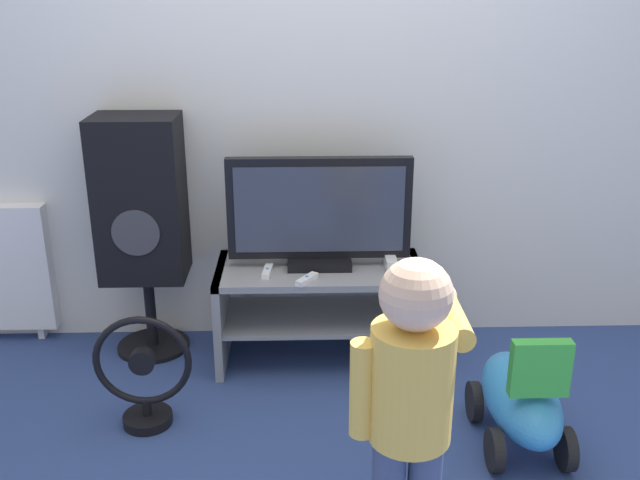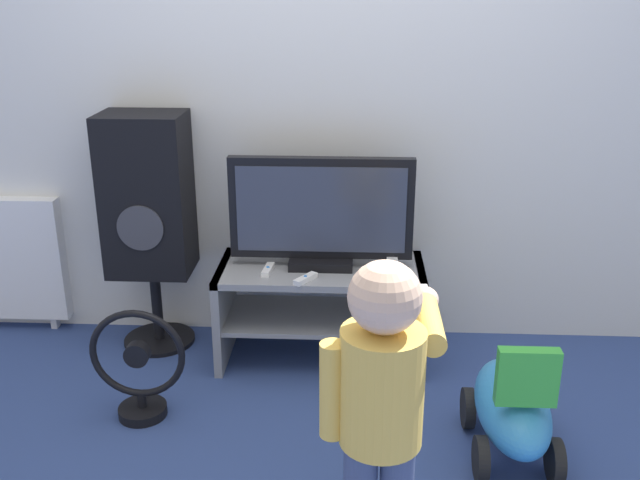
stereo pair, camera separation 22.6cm
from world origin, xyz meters
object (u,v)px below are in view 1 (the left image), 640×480
speaker_tower (141,204)px  ride_on_toy (521,399)px  remote_secondary (307,279)px  remote_primary (267,271)px  floor_fan (144,376)px  child (412,384)px  game_console (390,261)px  television (319,214)px

speaker_tower → ride_on_toy: 1.80m
ride_on_toy → remote_secondary: bearing=146.6°
remote_primary → ride_on_toy: ride_on_toy is taller
remote_primary → floor_fan: 0.69m
floor_fan → remote_secondary: bearing=28.5°
remote_primary → ride_on_toy: bearing=-32.5°
child → floor_fan: 1.19m
game_console → child: child is taller
floor_fan → television: bearing=37.5°
game_console → television: bearing=174.2°
speaker_tower → remote_secondary: bearing=-20.5°
remote_secondary → floor_fan: remote_secondary is taller
child → speaker_tower: speaker_tower is taller
television → remote_primary: size_ratio=6.09×
game_console → remote_primary: size_ratio=1.31×
remote_secondary → floor_fan: 0.77m
remote_secondary → speaker_tower: 0.83m
remote_secondary → speaker_tower: size_ratio=0.11×
television → game_console: 0.38m
remote_primary → ride_on_toy: 1.17m
child → game_console: bearing=86.0°
speaker_tower → child: bearing=-51.2°
remote_secondary → ride_on_toy: 0.99m
child → speaker_tower: 1.65m
speaker_tower → floor_fan: bearing=-81.3°
remote_primary → speaker_tower: speaker_tower is taller
child → television: bearing=101.1°
remote_secondary → floor_fan: bearing=-151.5°
speaker_tower → floor_fan: size_ratio=2.37×
television → speaker_tower: (-0.80, 0.09, 0.02)m
remote_primary → floor_fan: remote_primary is taller
floor_fan → ride_on_toy: 1.44m
remote_primary → floor_fan: size_ratio=0.28×
television → ride_on_toy: (0.73, -0.71, -0.50)m
remote_primary → child: bearing=-67.1°
speaker_tower → ride_on_toy: speaker_tower is taller
television → game_console: bearing=-5.8°
floor_fan → ride_on_toy: (1.43, -0.17, -0.02)m
remote_secondary → child: size_ratio=0.13×
remote_primary → game_console: bearing=6.6°
game_console → child: bearing=-94.0°
television → child: child is taller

